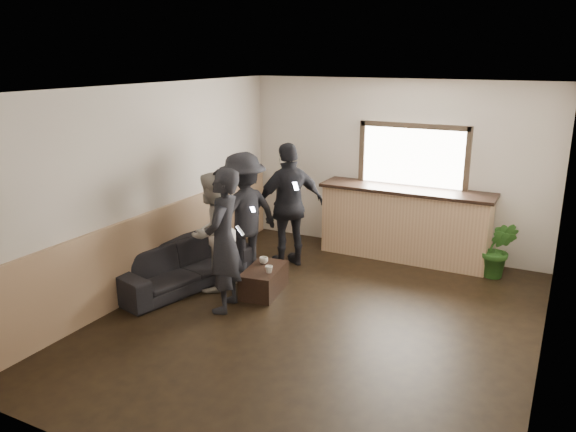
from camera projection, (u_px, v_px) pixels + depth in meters
The scene contains 12 objects.
ground at pixel (317, 321), 6.90m from camera, with size 5.00×6.00×0.01m, color black.
room_shell at pixel (264, 199), 6.82m from camera, with size 5.01×6.01×2.80m.
bar_counter at pixel (405, 219), 8.90m from camera, with size 2.70×0.68×2.13m.
sofa at pixel (183, 265), 7.90m from camera, with size 2.08×0.81×0.61m, color black.
coffee_table at pixel (264, 280), 7.69m from camera, with size 0.44×0.80×0.35m, color black.
cup_a at pixel (264, 260), 7.80m from camera, with size 0.12×0.12×0.09m, color silver.
cup_b at pixel (269, 269), 7.47m from camera, with size 0.10×0.10×0.10m, color silver.
potted_plant at pixel (499, 250), 8.13m from camera, with size 0.48×0.39×0.87m, color #2D6623.
person_a at pixel (223, 241), 7.00m from camera, with size 0.59×0.76×1.84m.
person_b at pixel (212, 232), 7.65m from camera, with size 0.64×0.81×1.66m.
person_c at pixel (244, 214), 8.22m from camera, with size 1.07×1.34×1.82m.
person_d at pixel (290, 205), 8.49m from camera, with size 1.06×1.17×1.91m.
Camera 1 is at (2.55, -5.74, 3.16)m, focal length 35.00 mm.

